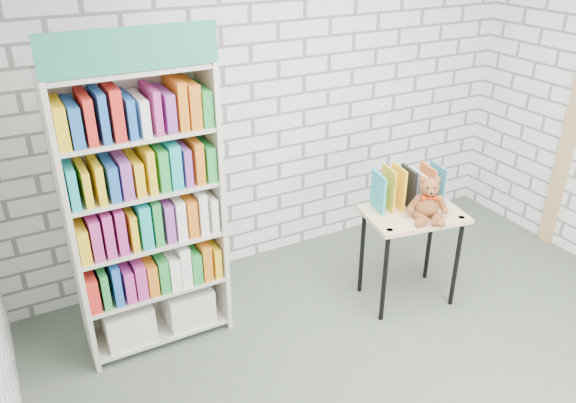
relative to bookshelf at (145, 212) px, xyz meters
name	(u,v)px	position (x,y,z in m)	size (l,w,h in m)	color
ground	(427,394)	(1.30, -1.36, -0.99)	(4.50, 4.50, 0.00)	#495648
room_shell	(468,123)	(1.30, -1.36, 0.80)	(4.52, 4.02, 2.81)	silver
bookshelf	(145,212)	(0.00, 0.00, 0.00)	(0.97, 0.38, 2.17)	beige
display_table	(412,225)	(1.82, -0.48, -0.34)	(0.78, 0.60, 0.76)	#DDB184
table_books	(408,188)	(1.84, -0.37, -0.08)	(0.52, 0.30, 0.29)	teal
teddy_bear	(428,202)	(1.85, -0.59, -0.10)	(0.30, 0.29, 0.31)	brown
door_trim	(570,133)	(3.53, -0.41, 0.06)	(0.05, 0.12, 2.10)	tan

